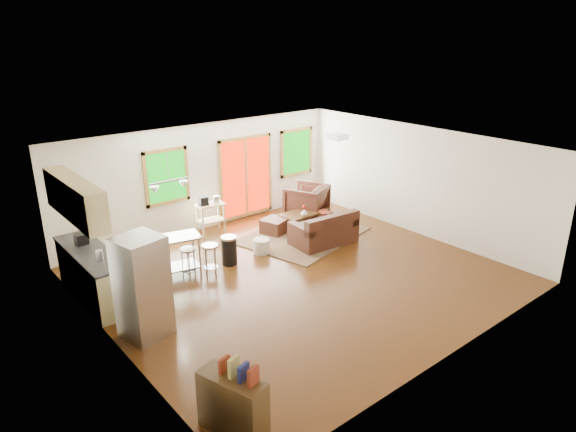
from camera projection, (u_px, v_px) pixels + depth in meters
floor at (297, 276)px, 10.33m from camera, size 7.50×7.00×0.02m
ceiling at (298, 148)px, 9.43m from camera, size 7.50×7.00×0.02m
back_wall at (204, 177)px, 12.43m from camera, size 7.50×0.02×2.60m
left_wall at (106, 270)px, 7.64m from camera, size 0.02×7.00×2.60m
right_wall at (419, 181)px, 12.12m from camera, size 0.02×7.00×2.60m
front_wall at (457, 280)px, 7.34m from camera, size 7.50×0.02×2.60m
window_left at (167, 177)px, 11.72m from camera, size 1.10×0.05×1.30m
french_doors at (246, 177)px, 13.17m from camera, size 1.60×0.05×2.10m
window_right at (296, 152)px, 14.05m from camera, size 1.10×0.05×1.30m
rug at (303, 235)px, 12.33m from camera, size 3.23×2.76×0.03m
loveseat at (325, 231)px, 11.76m from camera, size 1.52×0.93×0.78m
coffee_table at (300, 215)px, 12.72m from camera, size 1.00×0.63×0.39m
armchair at (306, 200)px, 13.32m from camera, size 1.24×1.21×0.98m
ottoman at (275, 226)px, 12.42m from camera, size 0.68×0.68×0.36m
pouf at (261, 246)px, 11.33m from camera, size 0.38×0.38×0.32m
vase at (304, 212)px, 12.41m from camera, size 0.21×0.22×0.28m
book at (320, 207)px, 12.59m from camera, size 0.23×0.12×0.32m
cabinets at (88, 252)px, 9.16m from camera, size 0.64×2.24×2.30m
refrigerator at (143, 287)px, 8.09m from camera, size 0.80×0.79×1.70m
island at (165, 252)px, 9.98m from camera, size 1.47×0.83×0.87m
cup at (201, 225)px, 10.19m from camera, size 0.14×0.11×0.13m
bar_stool_a at (158, 266)px, 9.40m from camera, size 0.50×0.50×0.80m
bar_stool_b at (188, 256)px, 10.03m from camera, size 0.41×0.41×0.66m
bar_stool_c at (210, 253)px, 10.13m from camera, size 0.43×0.43×0.69m
trash_can at (229, 250)px, 10.76m from camera, size 0.37×0.37×0.62m
kitchen_cart at (210, 208)px, 12.17m from camera, size 0.69×0.50×0.99m
bookshelf at (233, 403)px, 6.22m from camera, size 0.58×0.94×1.04m
ceiling_flush at (337, 137)px, 10.85m from camera, size 0.35×0.35×0.12m
pendant_light at (169, 186)px, 9.63m from camera, size 0.80×0.18×0.79m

